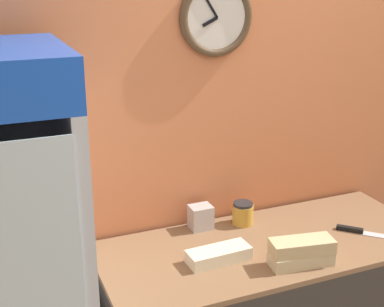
{
  "coord_description": "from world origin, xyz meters",
  "views": [
    {
      "loc": [
        -1.19,
        -1.05,
        2.13
      ],
      "look_at": [
        -0.38,
        0.92,
        1.39
      ],
      "focal_mm": 50.0,
      "sensor_mm": 36.0,
      "label": 1
    }
  ],
  "objects_px": {
    "sandwich_stack_middle": "(302,246)",
    "sandwich_flat_left": "(219,255)",
    "sandwich_stack_bottom": "(301,258)",
    "napkin_dispenser": "(201,217)",
    "chefs_knife": "(363,232)",
    "condiment_jar": "(243,213)"
  },
  "relations": [
    {
      "from": "sandwich_stack_middle",
      "to": "condiment_jar",
      "type": "distance_m",
      "value": 0.46
    },
    {
      "from": "sandwich_stack_bottom",
      "to": "napkin_dispenser",
      "type": "height_order",
      "value": "napkin_dispenser"
    },
    {
      "from": "napkin_dispenser",
      "to": "sandwich_stack_bottom",
      "type": "bearing_deg",
      "value": -61.27
    },
    {
      "from": "chefs_knife",
      "to": "napkin_dispenser",
      "type": "height_order",
      "value": "napkin_dispenser"
    },
    {
      "from": "chefs_knife",
      "to": "condiment_jar",
      "type": "distance_m",
      "value": 0.59
    },
    {
      "from": "condiment_jar",
      "to": "napkin_dispenser",
      "type": "relative_size",
      "value": 0.96
    },
    {
      "from": "chefs_knife",
      "to": "napkin_dispenser",
      "type": "xyz_separation_m",
      "value": [
        -0.71,
        0.36,
        0.05
      ]
    },
    {
      "from": "sandwich_flat_left",
      "to": "napkin_dispenser",
      "type": "relative_size",
      "value": 2.42
    },
    {
      "from": "sandwich_stack_bottom",
      "to": "napkin_dispenser",
      "type": "xyz_separation_m",
      "value": [
        -0.27,
        0.49,
        0.03
      ]
    },
    {
      "from": "sandwich_stack_middle",
      "to": "napkin_dispenser",
      "type": "distance_m",
      "value": 0.56
    },
    {
      "from": "sandwich_stack_bottom",
      "to": "sandwich_stack_middle",
      "type": "height_order",
      "value": "sandwich_stack_middle"
    },
    {
      "from": "sandwich_stack_bottom",
      "to": "sandwich_flat_left",
      "type": "height_order",
      "value": "sandwich_stack_bottom"
    },
    {
      "from": "sandwich_flat_left",
      "to": "condiment_jar",
      "type": "distance_m",
      "value": 0.39
    },
    {
      "from": "sandwich_flat_left",
      "to": "chefs_knife",
      "type": "xyz_separation_m",
      "value": [
        0.77,
        -0.04,
        -0.02
      ]
    },
    {
      "from": "sandwich_stack_bottom",
      "to": "sandwich_stack_middle",
      "type": "bearing_deg",
      "value": 0.0
    },
    {
      "from": "sandwich_stack_middle",
      "to": "sandwich_flat_left",
      "type": "distance_m",
      "value": 0.37
    },
    {
      "from": "sandwich_stack_bottom",
      "to": "chefs_knife",
      "type": "relative_size",
      "value": 1.03
    },
    {
      "from": "napkin_dispenser",
      "to": "condiment_jar",
      "type": "bearing_deg",
      "value": -9.32
    },
    {
      "from": "chefs_knife",
      "to": "napkin_dispenser",
      "type": "bearing_deg",
      "value": 153.47
    },
    {
      "from": "sandwich_flat_left",
      "to": "chefs_knife",
      "type": "distance_m",
      "value": 0.77
    },
    {
      "from": "chefs_knife",
      "to": "condiment_jar",
      "type": "bearing_deg",
      "value": 147.16
    },
    {
      "from": "condiment_jar",
      "to": "sandwich_stack_middle",
      "type": "bearing_deg",
      "value": -83.61
    }
  ]
}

